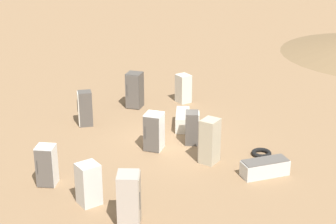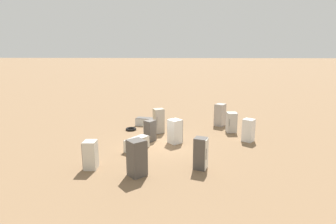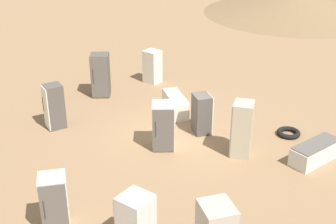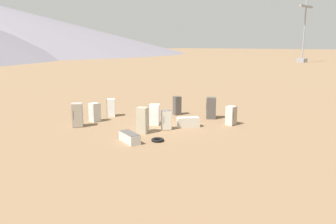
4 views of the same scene
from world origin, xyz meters
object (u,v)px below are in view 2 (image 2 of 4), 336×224
object	(u,v)px
discarded_fridge_8	(147,122)
discarded_fridge_9	(137,144)
discarded_fridge_1	(150,131)
discarded_fridge_7	(137,158)
discarded_fridge_0	(249,130)
discarded_fridge_3	(220,115)
discarded_fridge_4	(201,153)
discarded_fridge_6	(90,155)
discarded_fridge_10	(232,122)
discarded_fridge_5	(159,121)
discarded_fridge_2	(175,131)
scrap_tire	(131,129)

from	to	relation	value
discarded_fridge_8	discarded_fridge_9	world-z (taller)	discarded_fridge_9
discarded_fridge_1	discarded_fridge_7	distance (m)	5.27
discarded_fridge_0	discarded_fridge_3	size ratio (longest dim) A/B	0.85
discarded_fridge_0	discarded_fridge_4	distance (m)	5.83
discarded_fridge_1	discarded_fridge_6	xyz separation A→B (m)	(-4.74, 2.25, 0.02)
discarded_fridge_7	discarded_fridge_10	xyz separation A→B (m)	(7.99, -5.47, -0.14)
discarded_fridge_4	discarded_fridge_6	size ratio (longest dim) A/B	1.12
discarded_fridge_6	discarded_fridge_8	distance (m)	8.78
discarded_fridge_0	discarded_fridge_10	world-z (taller)	discarded_fridge_0
discarded_fridge_5	discarded_fridge_6	bearing A→B (deg)	40.24
discarded_fridge_1	discarded_fridge_2	size ratio (longest dim) A/B	0.90
discarded_fridge_4	discarded_fridge_5	distance (m)	6.79
discarded_fridge_3	discarded_fridge_8	size ratio (longest dim) A/B	0.95
discarded_fridge_2	discarded_fridge_8	bearing A→B (deg)	168.86
discarded_fridge_0	discarded_fridge_3	bearing A→B (deg)	146.59
discarded_fridge_8	scrap_tire	size ratio (longest dim) A/B	2.31
discarded_fridge_5	discarded_fridge_7	world-z (taller)	discarded_fridge_5
scrap_tire	discarded_fridge_3	bearing A→B (deg)	-72.80
scrap_tire	discarded_fridge_10	bearing A→B (deg)	-87.63
discarded_fridge_2	discarded_fridge_6	distance (m)	6.01
discarded_fridge_7	discarded_fridge_4	bearing A→B (deg)	65.38
discarded_fridge_3	discarded_fridge_8	xyz separation A→B (m)	(-0.65, 6.02, -0.59)
discarded_fridge_4	discarded_fridge_10	xyz separation A→B (m)	(6.88, -2.41, -0.07)
scrap_tire	discarded_fridge_6	bearing A→B (deg)	177.54
discarded_fridge_4	discarded_fridge_10	world-z (taller)	discarded_fridge_4
discarded_fridge_1	discarded_fridge_4	distance (m)	5.35
discarded_fridge_2	discarded_fridge_8	size ratio (longest dim) A/B	0.83
discarded_fridge_6	discarded_fridge_5	bearing A→B (deg)	-26.34
discarded_fridge_5	discarded_fridge_10	xyz separation A→B (m)	(0.81, -5.46, -0.16)
discarded_fridge_1	discarded_fridge_6	distance (m)	5.25
discarded_fridge_1	discarded_fridge_9	world-z (taller)	discarded_fridge_1
discarded_fridge_8	discarded_fridge_9	size ratio (longest dim) A/B	1.09
discarded_fridge_2	discarded_fridge_7	distance (m)	5.22
discarded_fridge_8	discarded_fridge_1	bearing A→B (deg)	22.38
discarded_fridge_7	discarded_fridge_9	size ratio (longest dim) A/B	1.02
discarded_fridge_6	discarded_fridge_8	bearing A→B (deg)	-13.67
discarded_fridge_3	discarded_fridge_5	size ratio (longest dim) A/B	0.98
scrap_tire	discarded_fridge_7	bearing A→B (deg)	-163.64
discarded_fridge_1	discarded_fridge_5	xyz separation A→B (m)	(1.93, -0.33, 0.20)
discarded_fridge_5	discarded_fridge_8	bearing A→B (deg)	-85.94
discarded_fridge_3	scrap_tire	xyz separation A→B (m)	(-2.17, 7.01, -0.82)
discarded_fridge_9	scrap_tire	size ratio (longest dim) A/B	2.12
discarded_fridge_3	discarded_fridge_7	distance (m)	10.93
discarded_fridge_7	scrap_tire	size ratio (longest dim) A/B	2.17
discarded_fridge_3	discarded_fridge_5	xyz separation A→B (m)	(-2.66, 4.74, 0.02)
discarded_fridge_4	scrap_tire	distance (m)	8.48
discarded_fridge_8	discarded_fridge_2	bearing A→B (deg)	41.54
discarded_fridge_0	discarded_fridge_7	size ratio (longest dim) A/B	0.85
discarded_fridge_0	discarded_fridge_10	xyz separation A→B (m)	(2.06, 0.87, -0.01)
discarded_fridge_1	scrap_tire	distance (m)	3.16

